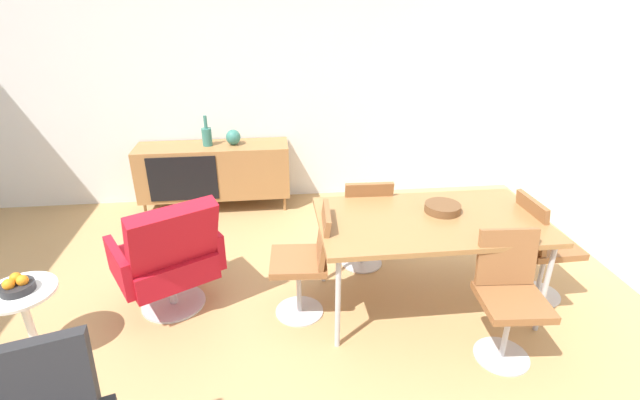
# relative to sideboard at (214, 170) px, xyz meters

# --- Properties ---
(ground_plane) EXTENTS (8.32, 8.32, 0.00)m
(ground_plane) POSITION_rel_sideboard_xyz_m (0.36, -2.30, -0.44)
(ground_plane) COLOR tan
(wall_back) EXTENTS (6.80, 0.12, 2.80)m
(wall_back) POSITION_rel_sideboard_xyz_m (0.36, 0.30, 0.96)
(wall_back) COLOR silver
(wall_back) RESTS_ON ground_plane
(sideboard) EXTENTS (1.60, 0.45, 0.72)m
(sideboard) POSITION_rel_sideboard_xyz_m (0.00, 0.00, 0.00)
(sideboard) COLOR olive
(sideboard) RESTS_ON ground_plane
(vase_cobalt) EXTENTS (0.15, 0.15, 0.16)m
(vase_cobalt) POSITION_rel_sideboard_xyz_m (0.23, 0.00, 0.36)
(vase_cobalt) COLOR #337266
(vase_cobalt) RESTS_ON sideboard
(vase_sculptural_dark) EXTENTS (0.10, 0.10, 0.32)m
(vase_sculptural_dark) POSITION_rel_sideboard_xyz_m (-0.04, 0.00, 0.39)
(vase_sculptural_dark) COLOR #337266
(vase_sculptural_dark) RESTS_ON sideboard
(dining_table) EXTENTS (1.60, 0.90, 0.74)m
(dining_table) POSITION_rel_sideboard_xyz_m (1.73, -1.94, 0.26)
(dining_table) COLOR olive
(dining_table) RESTS_ON ground_plane
(wooden_bowl_on_table) EXTENTS (0.26, 0.26, 0.06)m
(wooden_bowl_on_table) POSITION_rel_sideboard_xyz_m (1.85, -1.85, 0.33)
(wooden_bowl_on_table) COLOR brown
(wooden_bowl_on_table) RESTS_ON dining_table
(dining_chair_far_end) EXTENTS (0.43, 0.41, 0.86)m
(dining_chair_far_end) POSITION_rel_sideboard_xyz_m (2.61, -1.94, 0.03)
(dining_chair_far_end) COLOR brown
(dining_chair_far_end) RESTS_ON ground_plane
(dining_chair_front_right) EXTENTS (0.43, 0.45, 0.86)m
(dining_chair_front_right) POSITION_rel_sideboard_xyz_m (2.08, -2.50, 0.03)
(dining_chair_front_right) COLOR brown
(dining_chair_front_right) RESTS_ON ground_plane
(dining_chair_near_window) EXTENTS (0.45, 0.43, 0.86)m
(dining_chair_near_window) POSITION_rel_sideboard_xyz_m (0.84, -1.95, 0.03)
(dining_chair_near_window) COLOR brown
(dining_chair_near_window) RESTS_ON ground_plane
(dining_chair_back_left) EXTENTS (0.41, 0.44, 0.86)m
(dining_chair_back_left) POSITION_rel_sideboard_xyz_m (1.37, -1.38, 0.03)
(dining_chair_back_left) COLOR brown
(dining_chair_back_left) RESTS_ON ground_plane
(lounge_chair_red) EXTENTS (0.88, 0.87, 0.95)m
(lounge_chair_red) POSITION_rel_sideboard_xyz_m (-0.15, -1.80, 0.03)
(lounge_chair_red) COLOR red
(lounge_chair_red) RESTS_ON ground_plane
(side_table_round) EXTENTS (0.44, 0.44, 0.52)m
(side_table_round) POSITION_rel_sideboard_xyz_m (-0.99, -2.20, -0.12)
(side_table_round) COLOR white
(side_table_round) RESTS_ON ground_plane
(fruit_bowl) EXTENTS (0.20, 0.20, 0.11)m
(fruit_bowl) POSITION_rel_sideboard_xyz_m (-0.99, -2.19, 0.12)
(fruit_bowl) COLOR #262628
(fruit_bowl) RESTS_ON side_table_round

